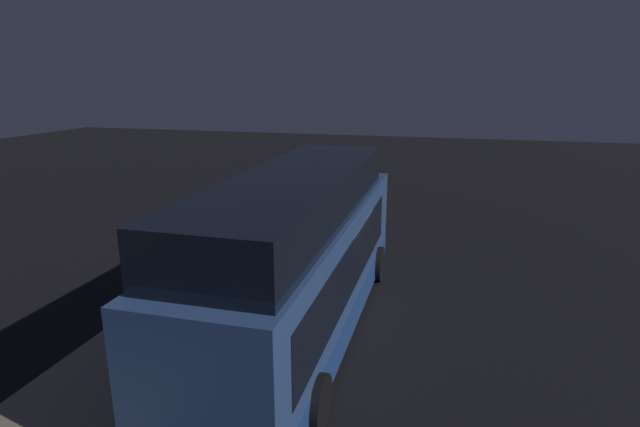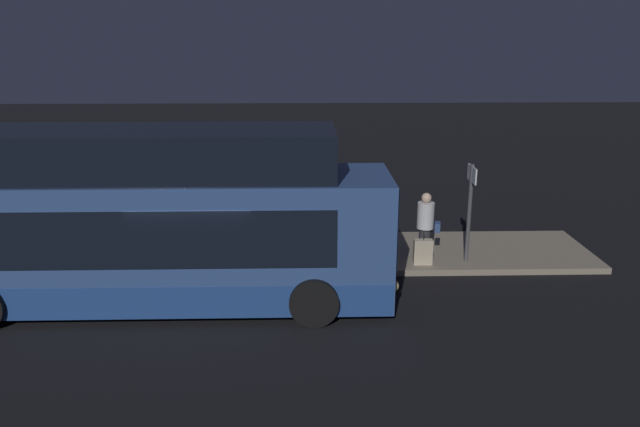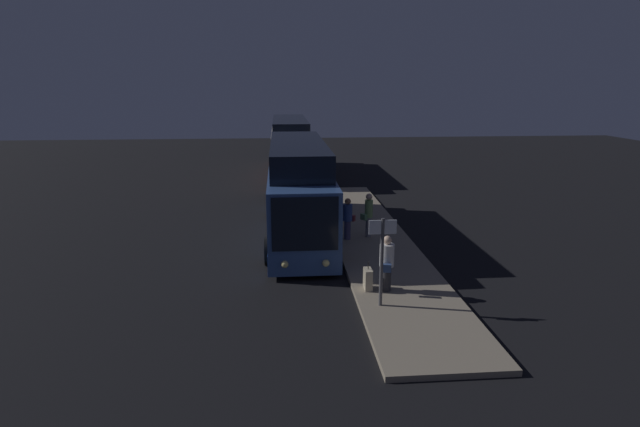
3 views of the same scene
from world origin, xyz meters
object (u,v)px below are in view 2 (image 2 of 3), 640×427
Objects in this scene: bus_lead at (145,229)px; trash_bin at (123,255)px; sign_post at (470,201)px; passenger_waiting at (215,217)px; passenger_with_bags at (221,231)px; suitcase at (423,252)px; passenger_boarding at (426,223)px.

trash_bin is at bearing 121.33° from bus_lead.
bus_lead reaches higher than sign_post.
passenger_waiting is at bearing 25.01° from trash_bin.
passenger_with_bags is 2.60× the size of trash_bin.
suitcase is 7.55m from trash_bin.
sign_post is at bearing 7.69° from suitcase.
passenger_waiting is 1.07× the size of passenger_with_bags.
suitcase is at bearing 137.67° from passenger_waiting.
sign_post is at bearing 1.48° from trash_bin.
sign_post is (6.25, 0.08, 0.70)m from passenger_with_bags.
sign_post reaches higher than passenger_boarding.
passenger_boarding is 0.68× the size of sign_post.
passenger_boarding is 1.02× the size of passenger_with_bags.
suitcase is (5.09, -0.07, -0.59)m from passenger_with_bags.
passenger_boarding is at bearing 4.45° from trash_bin.
passenger_waiting is 2.03× the size of suitcase.
passenger_with_bags is 1.90× the size of suitcase.
suitcase is 0.35× the size of sign_post.
passenger_waiting reaches higher than passenger_with_bags.
passenger_boarding reaches higher than passenger_with_bags.
passenger_with_bags is 0.66× the size of sign_post.
passenger_waiting is at bearing 68.44° from bus_lead.
passenger_boarding is at bearing 74.69° from suitcase.
sign_post is at bearing 14.71° from bus_lead.
passenger_with_bags is (0.27, -0.88, -0.09)m from passenger_waiting.
passenger_boarding is 1.95× the size of suitcase.
sign_post reaches higher than suitcase.
passenger_boarding is 7.74m from trash_bin.
suitcase is at bearing 0.52° from trash_bin.
bus_lead is 2.43m from trash_bin.
trash_bin is at bearing -7.24° from passenger_waiting.
passenger_waiting is 6.59m from sign_post.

